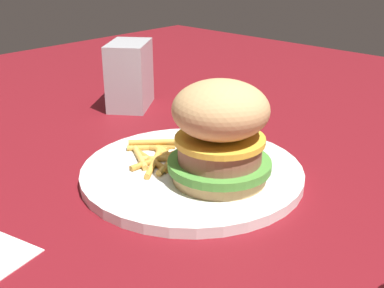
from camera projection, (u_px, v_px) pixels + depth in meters
The scene contains 5 objects.
ground_plane at pixel (183, 187), 0.54m from camera, with size 1.60×1.60×0.00m, color maroon.
plate at pixel (192, 172), 0.56m from camera, with size 0.26×0.26×0.01m, color white.
sandwich at pixel (220, 132), 0.51m from camera, with size 0.11×0.11×0.11m.
fries_pile at pixel (158, 155), 0.59m from camera, with size 0.10×0.09×0.01m.
napkin_dispenser at pixel (130, 75), 0.79m from camera, with size 0.09×0.06×0.11m, color #B7BABF.
Camera 1 is at (0.34, -0.35, 0.26)m, focal length 45.32 mm.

